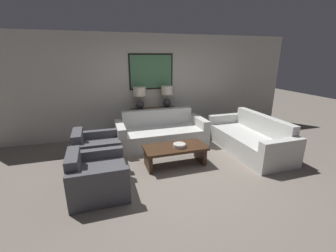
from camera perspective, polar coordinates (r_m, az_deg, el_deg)
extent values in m
plane|color=slate|center=(4.33, 3.89, -11.73)|extent=(20.00, 20.00, 0.00)
cube|color=beige|center=(6.18, -4.33, 10.15)|extent=(8.25, 0.10, 2.65)
cube|color=black|center=(6.09, -4.28, 13.59)|extent=(1.18, 0.01, 0.92)
cube|color=#4C7F56|center=(6.08, -4.27, 13.59)|extent=(1.10, 0.02, 0.84)
cube|color=brown|center=(6.12, -3.54, 1.03)|extent=(1.21, 0.37, 0.75)
cylinder|color=#333338|center=(5.95, -7.07, 4.31)|extent=(0.18, 0.18, 0.02)
sphere|color=#333338|center=(5.92, -7.11, 5.45)|extent=(0.22, 0.22, 0.22)
cylinder|color=#8C7A51|center=(5.89, -7.18, 7.07)|extent=(0.02, 0.02, 0.12)
cylinder|color=beige|center=(5.86, -7.24, 8.74)|extent=(0.32, 0.32, 0.22)
cylinder|color=#333338|center=(6.12, -0.25, 4.83)|extent=(0.18, 0.18, 0.02)
sphere|color=#333338|center=(6.10, -0.25, 5.94)|extent=(0.22, 0.22, 0.22)
cylinder|color=#8C7A51|center=(6.06, -0.25, 7.51)|extent=(0.02, 0.02, 0.12)
cylinder|color=beige|center=(6.04, -0.25, 9.13)|extent=(0.32, 0.32, 0.22)
cube|color=silver|center=(5.43, -1.37, -3.07)|extent=(1.79, 0.76, 0.41)
cube|color=silver|center=(5.79, -2.69, 0.34)|extent=(1.79, 0.18, 0.81)
cube|color=silver|center=(5.30, -11.94, -2.74)|extent=(0.18, 0.94, 0.62)
cube|color=silver|center=(5.81, 7.74, -0.73)|extent=(0.18, 0.94, 0.62)
cube|color=silver|center=(5.43, 18.78, -4.04)|extent=(0.76, 1.79, 0.41)
cube|color=silver|center=(5.65, 22.82, -1.50)|extent=(0.18, 1.79, 0.81)
cube|color=silver|center=(6.21, 14.27, 0.10)|extent=(0.94, 0.18, 0.62)
cube|color=silver|center=(4.77, 26.73, -6.70)|extent=(0.94, 0.18, 0.62)
cube|color=#3D2616|center=(4.46, 1.83, -5.50)|extent=(1.23, 0.59, 0.05)
cube|color=#3D2616|center=(4.40, -5.06, -8.71)|extent=(0.07, 0.47, 0.35)
cube|color=#3D2616|center=(4.73, 8.16, -6.86)|extent=(0.07, 0.47, 0.35)
cylinder|color=beige|center=(4.41, 2.89, -4.92)|extent=(0.25, 0.25, 0.07)
cube|color=#4C4C51|center=(4.78, -16.29, -6.69)|extent=(0.69, 0.65, 0.42)
cube|color=#4C4C51|center=(4.75, -21.70, -5.47)|extent=(0.18, 0.65, 0.72)
cube|color=#4C4C51|center=(4.39, -17.37, -7.88)|extent=(0.87, 0.14, 0.58)
cube|color=#4C4C51|center=(5.12, -17.53, -4.21)|extent=(0.87, 0.14, 0.58)
cube|color=#4C4C51|center=(3.84, -15.70, -12.92)|extent=(0.69, 0.65, 0.42)
cube|color=#4C4C51|center=(3.79, -22.57, -11.47)|extent=(0.18, 0.65, 0.72)
cube|color=#4C4C51|center=(3.46, -17.03, -15.12)|extent=(0.87, 0.14, 0.58)
cube|color=#4C4C51|center=(4.15, -17.30, -9.39)|extent=(0.87, 0.14, 0.58)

